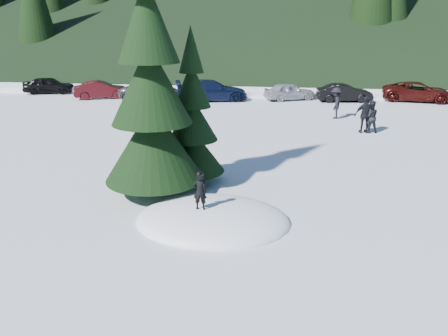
# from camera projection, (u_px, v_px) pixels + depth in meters

# --- Properties ---
(ground) EXTENTS (200.00, 200.00, 0.00)m
(ground) POSITION_uv_depth(u_px,v_px,m) (213.00, 221.00, 12.58)
(ground) COLOR white
(ground) RESTS_ON ground
(snow_mound) EXTENTS (4.48, 3.52, 0.96)m
(snow_mound) POSITION_uv_depth(u_px,v_px,m) (213.00, 221.00, 12.58)
(snow_mound) COLOR white
(snow_mound) RESTS_ON ground
(spruce_tall) EXTENTS (3.20, 3.20, 8.60)m
(spruce_tall) POSITION_uv_depth(u_px,v_px,m) (151.00, 95.00, 13.50)
(spruce_tall) COLOR black
(spruce_tall) RESTS_ON ground
(spruce_short) EXTENTS (2.20, 2.20, 5.37)m
(spruce_short) POSITION_uv_depth(u_px,v_px,m) (193.00, 124.00, 15.07)
(spruce_short) COLOR black
(spruce_short) RESTS_ON ground
(child_skier) EXTENTS (0.39, 0.26, 1.06)m
(child_skier) POSITION_uv_depth(u_px,v_px,m) (200.00, 191.00, 12.05)
(child_skier) COLOR black
(child_skier) RESTS_ON snow_mound
(adult_0) EXTENTS (0.87, 0.72, 1.63)m
(adult_0) POSITION_uv_depth(u_px,v_px,m) (371.00, 117.00, 22.45)
(adult_0) COLOR black
(adult_0) RESTS_ON ground
(adult_1) EXTENTS (1.16, 0.60, 1.90)m
(adult_1) POSITION_uv_depth(u_px,v_px,m) (365.00, 115.00, 22.37)
(adult_1) COLOR black
(adult_1) RESTS_ON ground
(adult_2) EXTENTS (0.88, 1.29, 1.84)m
(adult_2) POSITION_uv_depth(u_px,v_px,m) (336.00, 103.00, 25.79)
(adult_2) COLOR black
(adult_2) RESTS_ON ground
(car_0) EXTENTS (4.15, 2.33, 1.33)m
(car_0) POSITION_uv_depth(u_px,v_px,m) (49.00, 85.00, 35.06)
(car_0) COLOR black
(car_0) RESTS_ON ground
(car_1) EXTENTS (4.18, 2.76, 1.30)m
(car_1) POSITION_uv_depth(u_px,v_px,m) (101.00, 90.00, 32.79)
(car_1) COLOR #380A0D
(car_1) RESTS_ON ground
(car_2) EXTENTS (4.60, 2.16, 1.27)m
(car_2) POSITION_uv_depth(u_px,v_px,m) (151.00, 92.00, 32.01)
(car_2) COLOR #4F5057
(car_2) RESTS_ON ground
(car_3) EXTENTS (5.57, 3.38, 1.51)m
(car_3) POSITION_uv_depth(u_px,v_px,m) (212.00, 90.00, 31.78)
(car_3) COLOR black
(car_3) RESTS_ON ground
(car_4) EXTENTS (4.01, 2.90, 1.27)m
(car_4) POSITION_uv_depth(u_px,v_px,m) (290.00, 91.00, 32.08)
(car_4) COLOR #9C9DA5
(car_4) RESTS_ON ground
(car_5) EXTENTS (4.01, 1.81, 1.28)m
(car_5) POSITION_uv_depth(u_px,v_px,m) (344.00, 93.00, 31.42)
(car_5) COLOR black
(car_5) RESTS_ON ground
(car_6) EXTENTS (5.29, 3.13, 1.38)m
(car_6) POSITION_uv_depth(u_px,v_px,m) (418.00, 92.00, 31.56)
(car_6) COLOR #3A0D0A
(car_6) RESTS_ON ground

